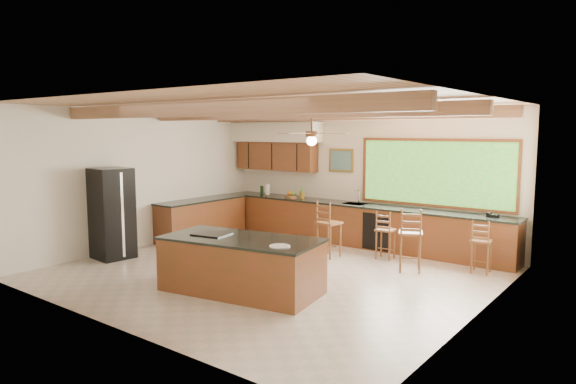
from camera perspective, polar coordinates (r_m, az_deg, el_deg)
The scene contains 9 objects.
ground at distance 9.34m, azimuth -1.76°, elevation -8.93°, with size 7.20×7.20×0.00m, color #BCB09C.
room_shell at distance 9.61m, azimuth -0.13°, elevation 4.91°, with size 7.27×6.54×3.02m.
counter_run at distance 11.68m, azimuth 2.92°, elevation -3.39°, with size 7.12×3.10×1.22m.
island at distance 8.19m, azimuth -5.21°, elevation -8.05°, with size 2.66×1.59×0.89m.
refrigerator at distance 10.78m, azimuth -18.98°, elevation -2.25°, with size 0.77×0.75×1.80m.
bar_stool_a at distance 10.30m, azimuth 4.40°, elevation -3.56°, with size 0.46×0.46×1.15m.
bar_stool_b at distance 10.30m, azimuth 10.66°, elevation -4.25°, with size 0.39×0.39×0.97m.
bar_stool_c at distance 9.77m, azimuth 20.62°, elevation -5.22°, with size 0.38×0.38×0.96m.
bar_stool_d at distance 9.48m, azimuth 13.31°, elevation -4.58°, with size 0.55×0.56×1.17m.
Camera 1 is at (5.67, -6.97, 2.54)m, focal length 32.00 mm.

